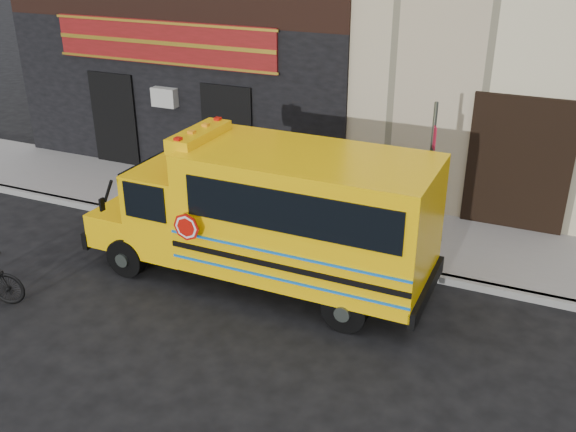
{
  "coord_description": "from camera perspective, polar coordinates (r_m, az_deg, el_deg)",
  "views": [
    {
      "loc": [
        4.73,
        -8.64,
        6.46
      ],
      "look_at": [
        0.08,
        1.85,
        1.19
      ],
      "focal_mm": 40.0,
      "sensor_mm": 36.0,
      "label": 1
    }
  ],
  "objects": [
    {
      "name": "school_bus",
      "position": [
        12.0,
        -1.13,
        0.31
      ],
      "size": [
        6.92,
        2.43,
        2.92
      ],
      "color": "black",
      "rests_on": "ground"
    },
    {
      "name": "sidewalk",
      "position": [
        15.01,
        3.2,
        -0.53
      ],
      "size": [
        40.0,
        3.0,
        0.15
      ],
      "primitive_type": "cube",
      "color": "gray",
      "rests_on": "ground"
    },
    {
      "name": "ground",
      "position": [
        11.78,
        -4.05,
        -8.65
      ],
      "size": [
        120.0,
        120.0,
        0.0
      ],
      "primitive_type": "plane",
      "color": "black",
      "rests_on": "ground"
    },
    {
      "name": "sign_pole",
      "position": [
        12.7,
        12.42,
        3.01
      ],
      "size": [
        0.13,
        0.29,
        3.46
      ],
      "color": "#434C45",
      "rests_on": "ground"
    },
    {
      "name": "curb",
      "position": [
        13.76,
        0.96,
        -2.96
      ],
      "size": [
        40.0,
        0.2,
        0.15
      ],
      "primitive_type": "cube",
      "color": "gray",
      "rests_on": "ground"
    }
  ]
}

